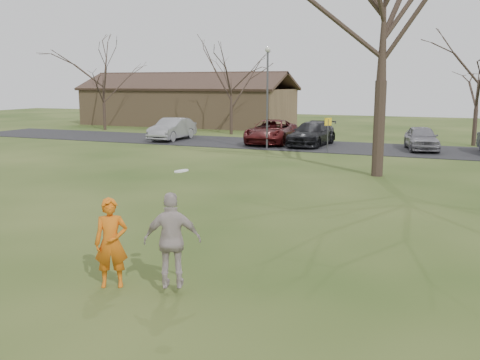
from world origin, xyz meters
name	(u,v)px	position (x,y,z in m)	size (l,w,h in m)	color
ground	(166,281)	(0.00, 0.00, 0.00)	(120.00, 120.00, 0.00)	#1E380F
parking_strip	(370,149)	(0.00, 25.00, 0.02)	(62.00, 6.50, 0.04)	black
player_defender	(111,243)	(-0.86, -0.66, 0.92)	(0.67, 0.44, 1.84)	#D46111
car_1	(172,129)	(-14.04, 24.61, 0.82)	(1.65, 4.74, 1.56)	gray
car_2	(271,132)	(-6.68, 25.20, 0.84)	(2.65, 5.74, 1.59)	#4B1112
car_3	(312,134)	(-3.84, 25.13, 0.80)	(2.13, 5.24, 1.52)	black
car_4	(421,138)	(3.02, 25.34, 0.78)	(1.74, 4.32, 1.47)	gray
catching_play	(172,240)	(0.51, -0.57, 1.11)	(1.20, 0.90, 2.37)	#B3A2A0
building	(188,105)	(-20.00, 38.00, 1.93)	(20.60, 8.50, 5.14)	#8C6D4C
lamp_post	(267,85)	(-6.00, 22.50, 3.97)	(0.34, 0.34, 6.27)	#47474C
sign_yellow	(328,128)	(-2.00, 22.00, 1.45)	(0.35, 0.35, 2.08)	#47474C
big_tree	(384,14)	(2.00, 15.00, 7.00)	(9.00, 9.00, 14.00)	#352821
small_tree_row	(452,86)	(4.38, 30.06, 3.89)	(55.00, 5.90, 8.50)	#352821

